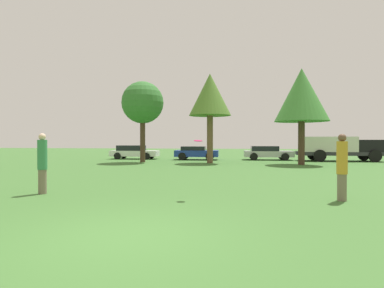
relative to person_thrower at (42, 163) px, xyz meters
name	(u,v)px	position (x,y,z in m)	size (l,w,h in m)	color
ground_plane	(125,236)	(4.28, -3.85, -1.01)	(120.00, 120.00, 0.00)	#3D6B2D
person_thrower	(42,163)	(0.00, 0.00, 0.00)	(0.30, 0.30, 1.96)	#726651
person_catcher	(342,166)	(9.20, 0.23, -0.02)	(0.30, 0.30, 1.91)	#726651
frisbee	(198,141)	(5.08, 0.00, 0.71)	(0.25, 0.25, 0.06)	#F21E72
tree_0	(143,103)	(-1.32, 14.56, 3.68)	(3.32, 3.32, 6.40)	#473323
tree_1	(210,96)	(4.06, 14.43, 4.15)	(3.20, 3.20, 6.84)	brown
tree_2	(302,95)	(10.64, 13.73, 3.91)	(3.77, 3.77, 6.85)	#473323
parked_car_white	(134,152)	(-3.52, 18.73, -0.35)	(4.47, 2.01, 1.27)	silver
parked_car_blue	(196,152)	(2.43, 18.46, -0.36)	(3.92, 2.13, 1.20)	#1E389E
parked_car_silver	(267,153)	(8.74, 19.18, -0.36)	(4.31, 2.09, 1.23)	#B2B2B7
delivery_truck_black	(339,147)	(14.55, 18.50, 0.18)	(6.83, 2.51, 2.04)	#2D2D33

